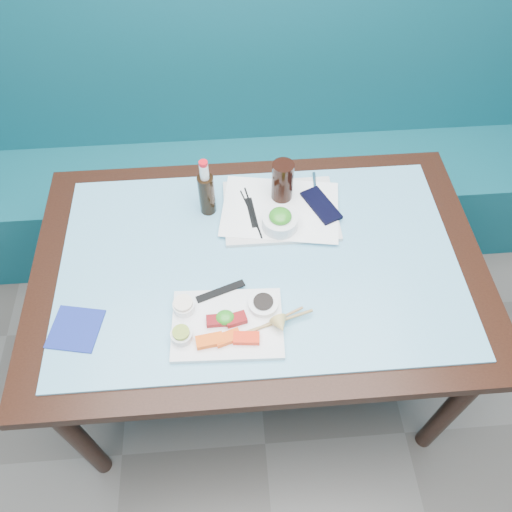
{
  "coord_description": "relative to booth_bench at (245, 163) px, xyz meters",
  "views": [
    {
      "loc": [
        -0.08,
        0.56,
        2.01
      ],
      "look_at": [
        -0.01,
        1.44,
        0.8
      ],
      "focal_mm": 35.0,
      "sensor_mm": 36.0,
      "label": 1
    }
  ],
  "objects": [
    {
      "name": "booth_bench",
      "position": [
        0.0,
        0.0,
        0.0
      ],
      "size": [
        3.0,
        0.56,
        1.17
      ],
      "color": "#0E4F5A",
      "rests_on": "ground"
    },
    {
      "name": "cola_bottle_cap",
      "position": [
        -0.15,
        -0.62,
        0.59
      ],
      "size": [
        0.03,
        0.03,
        0.01
      ],
      "primitive_type": "cylinder",
      "rotation": [
        0.0,
        0.0,
        0.29
      ],
      "color": "red",
      "rests_on": "cola_bottle_neck"
    },
    {
      "name": "cola_bottle_neck",
      "position": [
        -0.15,
        -0.62,
        0.56
      ],
      "size": [
        0.04,
        0.04,
        0.05
      ],
      "primitive_type": "cylinder",
      "rotation": [
        0.0,
        0.0,
        0.41
      ],
      "color": "white",
      "rests_on": "cola_bottle_body"
    },
    {
      "name": "tuna_right",
      "position": [
        -0.08,
        -1.05,
        0.41
      ],
      "size": [
        0.06,
        0.05,
        0.02
      ],
      "primitive_type": "cube",
      "rotation": [
        0.0,
        0.0,
        0.24
      ],
      "color": "maroon",
      "rests_on": "sashimi_plate"
    },
    {
      "name": "black_chopstick_a",
      "position": [
        -0.01,
        -0.65,
        0.4
      ],
      "size": [
        0.06,
        0.2,
        0.01
      ],
      "primitive_type": "cylinder",
      "rotation": [
        1.57,
        0.0,
        0.27
      ],
      "color": "black",
      "rests_on": "serving_tray"
    },
    {
      "name": "navy_pouch",
      "position": [
        0.22,
        -0.64,
        0.4
      ],
      "size": [
        0.13,
        0.17,
        0.01
      ],
      "primitive_type": "cube",
      "rotation": [
        0.0,
        0.0,
        0.42
      ],
      "color": "black",
      "rests_on": "serving_tray"
    },
    {
      "name": "dining_table",
      "position": [
        0.0,
        -0.84,
        0.29
      ],
      "size": [
        1.4,
        0.9,
        0.75
      ],
      "color": "black",
      "rests_on": "ground"
    },
    {
      "name": "black_chopstick_b",
      "position": [
        -0.01,
        -0.65,
        0.4
      ],
      "size": [
        0.05,
        0.22,
        0.01
      ],
      "primitive_type": "cylinder",
      "rotation": [
        1.57,
        0.0,
        0.18
      ],
      "color": "black",
      "rests_on": "serving_tray"
    },
    {
      "name": "ginger_fill",
      "position": [
        -0.23,
        -1.0,
        0.43
      ],
      "size": [
        0.05,
        0.05,
        0.01
      ],
      "primitive_type": "cylinder",
      "rotation": [
        0.0,
        0.0,
        -0.0
      ],
      "color": "#F9E4CC",
      "rests_on": "ramekin_ginger"
    },
    {
      "name": "tray_sleeve",
      "position": [
        -0.01,
        -0.65,
        0.4
      ],
      "size": [
        0.04,
        0.13,
        0.0
      ],
      "primitive_type": "cube",
      "rotation": [
        0.0,
        0.0,
        0.11
      ],
      "color": "black",
      "rests_on": "serving_tray"
    },
    {
      "name": "salmon_left",
      "position": [
        -0.16,
        -1.11,
        0.41
      ],
      "size": [
        0.08,
        0.05,
        0.02
      ],
      "primitive_type": "cube",
      "rotation": [
        0.0,
        0.0,
        0.14
      ],
      "color": "#FF530A",
      "rests_on": "sashimi_plate"
    },
    {
      "name": "blue_napkin",
      "position": [
        -0.53,
        -1.03,
        0.39
      ],
      "size": [
        0.16,
        0.16,
        0.01
      ],
      "primitive_type": "cube",
      "rotation": [
        0.0,
        0.0,
        -0.2
      ],
      "color": "navy",
      "rests_on": "glass_top"
    },
    {
      "name": "salmon_mid",
      "position": [
        -0.11,
        -1.11,
        0.41
      ],
      "size": [
        0.08,
        0.05,
        0.02
      ],
      "primitive_type": "cube",
      "rotation": [
        0.0,
        0.0,
        0.31
      ],
      "color": "#FF4D0A",
      "rests_on": "sashimi_plate"
    },
    {
      "name": "cola_glass",
      "position": [
        0.1,
        -0.59,
        0.47
      ],
      "size": [
        0.07,
        0.07,
        0.15
      ],
      "primitive_type": "cylinder",
      "rotation": [
        0.0,
        0.0,
        0.06
      ],
      "color": "black",
      "rests_on": "serving_tray"
    },
    {
      "name": "ramekin_ginger",
      "position": [
        -0.23,
        -1.0,
        0.41
      ],
      "size": [
        0.08,
        0.08,
        0.03
      ],
      "primitive_type": "cylinder",
      "rotation": [
        0.0,
        0.0,
        -0.29
      ],
      "color": "white",
      "rests_on": "sashimi_plate"
    },
    {
      "name": "wasabi_fill",
      "position": [
        -0.23,
        -1.09,
        0.43
      ],
      "size": [
        0.06,
        0.06,
        0.01
      ],
      "primitive_type": "cylinder",
      "rotation": [
        0.0,
        0.0,
        -0.23
      ],
      "color": "olive",
      "rests_on": "ramekin_wasabi"
    },
    {
      "name": "tuna_left",
      "position": [
        -0.14,
        -1.05,
        0.41
      ],
      "size": [
        0.06,
        0.03,
        0.02
      ],
      "primitive_type": "cube",
      "rotation": [
        0.0,
        0.0,
        0.02
      ],
      "color": "maroon",
      "rests_on": "sashimi_plate"
    },
    {
      "name": "fork",
      "position": [
        0.21,
        -0.54,
        0.4
      ],
      "size": [
        0.02,
        0.09,
        0.01
      ],
      "primitive_type": "cylinder",
      "rotation": [
        1.57,
        0.0,
        -0.09
      ],
      "color": "white",
      "rests_on": "serving_tray"
    },
    {
      "name": "seaweed_bowl",
      "position": [
        0.08,
        -0.72,
        0.42
      ],
      "size": [
        0.13,
        0.13,
        0.05
      ],
      "primitive_type": "cylinder",
      "rotation": [
        0.0,
        0.0,
        -0.2
      ],
      "color": "white",
      "rests_on": "serving_tray"
    },
    {
      "name": "lemon_wedge",
      "position": [
        0.04,
        -1.09,
        0.42
      ],
      "size": [
        0.06,
        0.05,
        0.05
      ],
      "primitive_type": "cone",
      "rotation": [
        1.57,
        0.0,
        0.27
      ],
      "color": "#D7BC66",
      "rests_on": "sashimi_plate"
    },
    {
      "name": "wooden_chopstick_a",
      "position": [
        0.0,
        -1.07,
        0.4
      ],
      "size": [
        0.21,
        0.1,
        0.01
      ],
      "primitive_type": "cylinder",
      "rotation": [
        1.57,
        0.0,
        -1.16
      ],
      "color": "#9E774A",
      "rests_on": "sashimi_plate"
    },
    {
      "name": "seaweed_garnish",
      "position": [
        -0.11,
        -1.05,
        0.41
      ],
      "size": [
        0.07,
        0.06,
        0.03
      ],
      "primitive_type": "ellipsoid",
      "rotation": [
        0.0,
        0.0,
        0.33
      ],
      "color": "#2C9021",
      "rests_on": "sashimi_plate"
    },
    {
      "name": "ramekin_wasabi",
      "position": [
        -0.23,
        -1.09,
        0.41
      ],
      "size": [
        0.07,
        0.07,
        0.03
      ],
      "primitive_type": "cylinder",
      "rotation": [
        0.0,
        0.0,
        0.17
      ],
      "color": "silver",
      "rests_on": "sashimi_plate"
    },
    {
      "name": "glass_top",
      "position": [
        0.0,
        -0.84,
        0.38
      ],
      "size": [
        1.22,
        0.76,
        0.01
      ],
      "primitive_type": "cube",
      "color": "#66ACCC",
      "rests_on": "dining_table"
    },
    {
      "name": "paper_placemat",
      "position": [
        0.09,
        -0.64,
        0.4
      ],
      "size": [
        0.42,
        0.33,
        0.0
      ],
      "primitive_type": "cube",
      "rotation": [
        0.0,
        0.0,
        -0.17
      ],
      "color": "white",
      "rests_on": "serving_tray"
    },
    {
      "name": "chopstick_sleeve",
      "position": [
        -0.12,
        -0.95,
        0.4
      ],
      "size": [
        0.15,
        0.07,
        0.0
      ],
      "primitive_type": "cube",
      "rotation": [
        0.0,
        0.0,
        0.35
      ],
      "color": "black",
      "rests_on": "sashimi_plate"
    },
    {
      "name": "wooden_chopstick_b",
      "position": [
        0.01,
        -1.07,
        0.4
      ],
      "size": [
        0.25,
        0.08,
        0.01
      ],
      "primitive_type": "cylinder",
      "rotation": [
        1.57,
        0.0,
        -1.29
      ],
      "color": "#9D7F49",
      "rests_on": "sashimi_plate"
    },
    {
      "name": "cola_bottle_body",
      "position": [
        -0.15,
        -0.62,
        0.46
      ],
      "size": [
        0.06,
        0.06,
        0.15
      ],
      "primitive_type": "cylinder",
      "rotation": [
        0.0,
        0.0,
        0.12
      ],
      "color": "black",
      "rests_on": "glass_top"
    },
    {
      "name": "serving_tray",
      "position": [
        0.09,
        -0.64,
        0.39
      ],
      "size": [
        0.37,
        0.28,
        0.01
      ],
      "primitive_type": "cube",
      "rotation": [
        0.0,
        0.0,
        -0.0
      ],
      "color": "silver",
      "rests_on": "glass_top"
    },
    {
      "name": "salmon_right",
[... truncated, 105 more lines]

